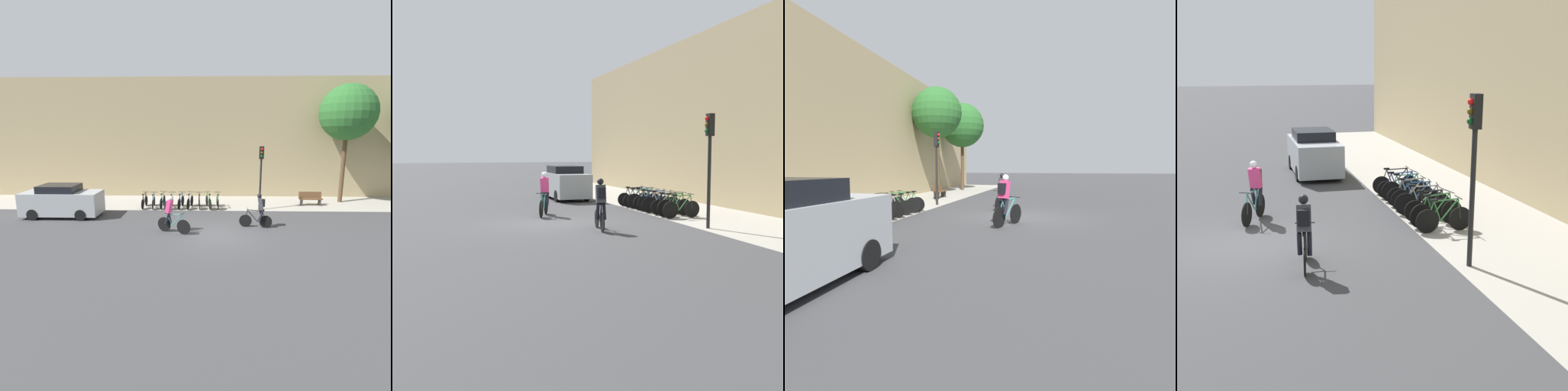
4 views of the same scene
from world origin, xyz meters
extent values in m
plane|color=#3D3D3F|center=(0.00, 0.00, 0.00)|extent=(200.00, 200.00, 0.00)
cube|color=#A39E93|center=(0.00, 6.75, 0.00)|extent=(44.00, 4.50, 0.01)
cylinder|color=black|center=(-1.53, -0.02, 0.36)|extent=(0.67, 0.32, 0.71)
cylinder|color=black|center=(-2.50, 0.41, 0.36)|extent=(0.67, 0.32, 0.71)
cylinder|color=teal|center=(-1.86, 0.12, 0.64)|extent=(0.55, 0.27, 0.62)
cylinder|color=teal|center=(-2.22, 0.28, 0.62)|extent=(0.26, 0.15, 0.58)
cylinder|color=teal|center=(-1.97, 0.17, 0.92)|extent=(0.73, 0.35, 0.07)
cylinder|color=teal|center=(-2.31, 0.32, 0.35)|extent=(0.40, 0.20, 0.05)
cylinder|color=teal|center=(-2.42, 0.37, 0.63)|extent=(0.21, 0.12, 0.56)
cylinder|color=teal|center=(-1.57, 0.00, 0.65)|extent=(0.12, 0.08, 0.59)
cylinder|color=black|center=(-1.61, 0.01, 0.98)|extent=(0.21, 0.43, 0.03)
cube|color=black|center=(-2.33, 0.33, 0.95)|extent=(0.22, 0.15, 0.06)
cube|color=#DB3875|center=(-2.24, 0.29, 1.28)|extent=(0.42, 0.42, 0.63)
sphere|color=silver|center=(-2.16, 0.26, 1.69)|extent=(0.29, 0.29, 0.22)
cylinder|color=black|center=(-2.33, 0.21, 0.70)|extent=(0.30, 0.21, 0.56)
cylinder|color=black|center=(-2.24, 0.41, 0.70)|extent=(0.26, 0.20, 0.56)
cube|color=black|center=(-2.37, 0.34, 1.33)|extent=(0.23, 0.29, 0.36)
cylinder|color=black|center=(1.55, 1.26, 0.32)|extent=(0.64, 0.13, 0.64)
cylinder|color=black|center=(2.54, 1.11, 0.32)|extent=(0.64, 0.13, 0.64)
cylinder|color=black|center=(1.88, 1.21, 0.60)|extent=(0.55, 0.12, 0.62)
cylinder|color=black|center=(2.25, 1.15, 0.59)|extent=(0.26, 0.08, 0.58)
cylinder|color=black|center=(1.99, 1.19, 0.88)|extent=(0.75, 0.15, 0.07)
cylinder|color=black|center=(2.34, 1.14, 0.31)|extent=(0.40, 0.09, 0.05)
cylinder|color=black|center=(2.45, 1.12, 0.59)|extent=(0.21, 0.06, 0.56)
cylinder|color=black|center=(1.59, 1.25, 0.61)|extent=(0.12, 0.05, 0.58)
cylinder|color=black|center=(1.63, 1.25, 0.94)|extent=(0.10, 0.46, 0.03)
cube|color=black|center=(2.36, 1.13, 0.91)|extent=(0.21, 0.11, 0.06)
cube|color=#3D3D42|center=(2.26, 1.15, 1.24)|extent=(0.36, 0.36, 0.63)
sphere|color=black|center=(2.18, 1.16, 1.65)|extent=(0.25, 0.25, 0.22)
cylinder|color=black|center=(2.33, 1.25, 0.66)|extent=(0.29, 0.15, 0.56)
cylinder|color=black|center=(2.30, 1.03, 0.66)|extent=(0.25, 0.14, 0.56)
cube|color=black|center=(2.40, 1.13, 1.29)|extent=(0.18, 0.28, 0.36)
cylinder|color=black|center=(-4.38, 5.76, 0.33)|extent=(0.06, 0.65, 0.65)
cylinder|color=black|center=(-4.43, 4.75, 0.33)|extent=(0.06, 0.65, 0.65)
cylinder|color=black|center=(-4.40, 5.42, 0.61)|extent=(0.07, 0.56, 0.62)
cylinder|color=black|center=(-4.42, 5.04, 0.59)|extent=(0.05, 0.26, 0.58)
cylinder|color=black|center=(-4.40, 5.31, 0.89)|extent=(0.07, 0.75, 0.07)
cylinder|color=black|center=(-4.42, 4.95, 0.32)|extent=(0.05, 0.41, 0.05)
cylinder|color=black|center=(-4.42, 4.84, 0.60)|extent=(0.04, 0.21, 0.56)
cylinder|color=black|center=(-4.38, 5.72, 0.62)|extent=(0.04, 0.12, 0.58)
cylinder|color=black|center=(-4.39, 5.68, 0.95)|extent=(0.46, 0.05, 0.03)
cube|color=black|center=(-4.42, 4.93, 0.92)|extent=(0.09, 0.20, 0.06)
cylinder|color=black|center=(-3.85, 5.79, 0.31)|extent=(0.07, 0.61, 0.61)
cylinder|color=black|center=(-3.78, 4.73, 0.31)|extent=(0.07, 0.61, 0.61)
cylinder|color=#1E478C|center=(-3.83, 5.43, 0.59)|extent=(0.07, 0.58, 0.62)
cylinder|color=#1E478C|center=(-3.80, 5.03, 0.57)|extent=(0.06, 0.27, 0.58)
cylinder|color=#1E478C|center=(-3.82, 5.31, 0.87)|extent=(0.09, 0.79, 0.07)
cylinder|color=#1E478C|center=(-3.80, 4.94, 0.30)|extent=(0.06, 0.43, 0.05)
cylinder|color=#1E478C|center=(-3.79, 4.82, 0.58)|extent=(0.05, 0.22, 0.56)
cylinder|color=#1E478C|center=(-3.84, 5.74, 0.60)|extent=(0.04, 0.12, 0.59)
cylinder|color=black|center=(-3.84, 5.70, 0.93)|extent=(0.46, 0.06, 0.03)
cube|color=black|center=(-3.80, 4.92, 0.90)|extent=(0.09, 0.20, 0.06)
cylinder|color=black|center=(-3.20, 5.74, 0.35)|extent=(0.08, 0.71, 0.71)
cylinder|color=black|center=(-3.26, 4.78, 0.35)|extent=(0.08, 0.71, 0.71)
cylinder|color=teal|center=(-3.22, 5.41, 0.63)|extent=(0.08, 0.53, 0.62)
cylinder|color=teal|center=(-3.24, 5.06, 0.62)|extent=(0.06, 0.25, 0.58)
cylinder|color=teal|center=(-3.23, 5.31, 0.92)|extent=(0.09, 0.71, 0.07)
cylinder|color=teal|center=(-3.25, 4.97, 0.34)|extent=(0.06, 0.39, 0.05)
cylinder|color=teal|center=(-3.26, 4.87, 0.63)|extent=(0.05, 0.20, 0.56)
cylinder|color=teal|center=(-3.20, 5.70, 0.64)|extent=(0.04, 0.11, 0.58)
cylinder|color=black|center=(-3.20, 5.66, 0.97)|extent=(0.46, 0.06, 0.03)
cube|color=black|center=(-3.25, 4.95, 0.94)|extent=(0.09, 0.21, 0.06)
cylinder|color=black|center=(-2.65, 5.75, 0.32)|extent=(0.05, 0.64, 0.64)
cylinder|color=black|center=(-2.63, 4.77, 0.32)|extent=(0.05, 0.64, 0.64)
cylinder|color=#99999E|center=(-2.64, 5.41, 0.60)|extent=(0.05, 0.54, 0.62)
cylinder|color=#99999E|center=(-2.64, 5.05, 0.59)|extent=(0.05, 0.25, 0.58)
cylinder|color=#99999E|center=(-2.64, 5.31, 0.88)|extent=(0.05, 0.73, 0.07)
cylinder|color=#99999E|center=(-2.63, 4.96, 0.31)|extent=(0.04, 0.39, 0.05)
cylinder|color=#99999E|center=(-2.63, 4.85, 0.59)|extent=(0.04, 0.21, 0.56)
cylinder|color=#99999E|center=(-2.65, 5.71, 0.61)|extent=(0.04, 0.11, 0.58)
cylinder|color=black|center=(-2.65, 5.67, 0.94)|extent=(0.46, 0.04, 0.03)
cube|color=black|center=(-2.63, 4.94, 0.91)|extent=(0.08, 0.20, 0.06)
cylinder|color=black|center=(-1.97, 5.73, 0.34)|extent=(0.15, 0.68, 0.68)
cylinder|color=black|center=(-2.14, 4.78, 0.34)|extent=(0.15, 0.68, 0.68)
cylinder|color=#1E478C|center=(-2.03, 5.41, 0.62)|extent=(0.13, 0.53, 0.62)
cylinder|color=#1E478C|center=(-2.09, 5.06, 0.61)|extent=(0.08, 0.25, 0.58)
cylinder|color=#1E478C|center=(-2.05, 5.31, 0.91)|extent=(0.16, 0.71, 0.07)
cylinder|color=#1E478C|center=(-2.10, 4.97, 0.33)|extent=(0.10, 0.39, 0.05)
cylinder|color=#1E478C|center=(-2.12, 4.87, 0.62)|extent=(0.07, 0.21, 0.56)
cylinder|color=#1E478C|center=(-1.98, 5.69, 0.63)|extent=(0.05, 0.12, 0.58)
cylinder|color=black|center=(-1.98, 5.66, 0.96)|extent=(0.46, 0.11, 0.03)
cube|color=black|center=(-2.11, 4.95, 0.93)|extent=(0.11, 0.21, 0.06)
cylinder|color=black|center=(-1.37, 5.77, 0.35)|extent=(0.16, 0.69, 0.70)
cylinder|color=black|center=(-1.56, 4.75, 0.35)|extent=(0.16, 0.69, 0.70)
cylinder|color=#99999E|center=(-1.43, 5.42, 0.63)|extent=(0.15, 0.57, 0.62)
cylinder|color=#99999E|center=(-1.51, 5.04, 0.62)|extent=(0.09, 0.27, 0.58)
cylinder|color=#99999E|center=(-1.46, 5.31, 0.92)|extent=(0.18, 0.76, 0.07)
cylinder|color=#99999E|center=(-1.52, 4.95, 0.34)|extent=(0.11, 0.42, 0.05)
cylinder|color=#99999E|center=(-1.55, 4.84, 0.63)|extent=(0.07, 0.22, 0.56)
cylinder|color=#99999E|center=(-1.38, 5.73, 0.64)|extent=(0.06, 0.12, 0.59)
cylinder|color=black|center=(-1.38, 5.69, 0.97)|extent=(0.46, 0.11, 0.03)
cube|color=black|center=(-1.53, 4.93, 0.94)|extent=(0.12, 0.21, 0.06)
cylinder|color=black|center=(-0.91, 5.73, 0.32)|extent=(0.07, 0.65, 0.65)
cylinder|color=black|center=(-0.85, 4.78, 0.32)|extent=(0.07, 0.65, 0.65)
cylinder|color=black|center=(-0.89, 5.41, 0.61)|extent=(0.07, 0.53, 0.62)
cylinder|color=black|center=(-0.86, 5.06, 0.59)|extent=(0.05, 0.25, 0.58)
cylinder|color=black|center=(-0.88, 5.30, 0.89)|extent=(0.08, 0.71, 0.07)
cylinder|color=black|center=(-0.86, 4.97, 0.32)|extent=(0.05, 0.38, 0.05)
cylinder|color=black|center=(-0.85, 4.87, 0.60)|extent=(0.04, 0.20, 0.56)
cylinder|color=black|center=(-0.90, 5.69, 0.61)|extent=(0.04, 0.11, 0.58)
cylinder|color=black|center=(-0.90, 5.66, 0.94)|extent=(0.46, 0.06, 0.03)
cube|color=black|center=(-0.86, 4.95, 0.91)|extent=(0.09, 0.20, 0.06)
cylinder|color=black|center=(-0.38, 5.76, 0.35)|extent=(0.17, 0.70, 0.70)
cylinder|color=black|center=(-0.19, 4.75, 0.35)|extent=(0.17, 0.70, 0.70)
cylinder|color=#2D6B33|center=(-0.32, 5.42, 0.63)|extent=(0.14, 0.56, 0.62)
cylinder|color=#2D6B33|center=(-0.25, 5.05, 0.62)|extent=(0.09, 0.27, 0.58)
cylinder|color=#2D6B33|center=(-0.30, 5.31, 0.92)|extent=(0.18, 0.76, 0.07)
cylinder|color=#2D6B33|center=(-0.23, 4.95, 0.34)|extent=(0.11, 0.41, 0.05)
cylinder|color=#2D6B33|center=(-0.21, 4.84, 0.63)|extent=(0.07, 0.22, 0.56)
cylinder|color=#2D6B33|center=(-0.38, 5.72, 0.64)|extent=(0.06, 0.12, 0.59)
cylinder|color=black|center=(-0.37, 5.68, 0.97)|extent=(0.46, 0.11, 0.03)
cube|color=black|center=(-0.23, 4.93, 0.94)|extent=(0.12, 0.21, 0.06)
cylinder|color=black|center=(0.28, 5.75, 0.34)|extent=(0.06, 0.68, 0.68)
cylinder|color=black|center=(0.32, 4.77, 0.34)|extent=(0.06, 0.68, 0.68)
cylinder|color=#2D6B33|center=(0.29, 5.41, 0.62)|extent=(0.06, 0.54, 0.62)
cylinder|color=#2D6B33|center=(0.31, 5.05, 0.61)|extent=(0.05, 0.25, 0.58)
cylinder|color=#2D6B33|center=(0.30, 5.31, 0.91)|extent=(0.06, 0.73, 0.07)
cylinder|color=#2D6B33|center=(0.31, 4.96, 0.33)|extent=(0.05, 0.40, 0.05)
cylinder|color=#2D6B33|center=(0.31, 4.86, 0.62)|extent=(0.04, 0.21, 0.56)
cylinder|color=#2D6B33|center=(0.28, 5.71, 0.63)|extent=(0.04, 0.12, 0.58)
cylinder|color=black|center=(0.28, 5.67, 0.96)|extent=(0.46, 0.04, 0.03)
cube|color=black|center=(0.31, 4.94, 0.93)|extent=(0.09, 0.20, 0.06)
cylinder|color=black|center=(2.89, 4.86, 1.97)|extent=(0.12, 0.12, 3.93)
cube|color=black|center=(2.89, 4.86, 3.55)|extent=(0.26, 0.20, 0.76)
sphere|color=red|center=(2.89, 4.74, 3.76)|extent=(0.15, 0.15, 0.15)
sphere|color=#4C380A|center=(2.89, 4.74, 3.55)|extent=(0.15, 0.15, 0.15)
sphere|color=#0C4719|center=(2.89, 4.74, 3.34)|extent=(0.15, 0.15, 0.15)
cube|color=#9EA3A8|center=(-8.65, 2.96, 0.81)|extent=(4.30, 1.78, 1.27)
cube|color=black|center=(-8.76, 2.96, 1.65)|extent=(2.06, 1.57, 0.40)
cylinder|color=black|center=(-7.32, 2.14, 0.31)|extent=(0.62, 0.20, 0.62)
cylinder|color=black|center=(-7.32, 3.78, 0.31)|extent=(0.62, 0.20, 0.62)
cylinder|color=black|center=(-9.99, 2.14, 0.31)|extent=(0.62, 0.20, 0.62)
cylinder|color=black|center=(-9.99, 3.78, 0.31)|extent=(0.62, 0.20, 0.62)
camera|label=1|loc=(-0.58, -13.77, 4.69)|focal=28.00mm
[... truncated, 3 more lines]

